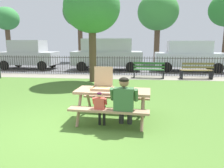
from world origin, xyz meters
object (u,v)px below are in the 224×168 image
at_px(parked_car_center, 107,54).
at_px(far_tree_left, 6,20).
at_px(pizza_box_open, 102,85).
at_px(park_bench_right, 197,71).
at_px(picnic_table_foreground, 113,97).
at_px(far_tree_center, 158,12).
at_px(adult_at_table, 124,100).
at_px(park_bench_center, 149,70).
at_px(child_at_table, 100,106).
at_px(tree_midground_left, 92,8).
at_px(parked_car_left, 29,54).
at_px(parked_car_right, 189,56).
at_px(far_tree_midleft, 80,12).

distance_m(parked_car_center, far_tree_left, 12.51).
distance_m(pizza_box_open, park_bench_right, 7.39).
bearing_deg(picnic_table_foreground, park_bench_right, 59.78).
xyz_separation_m(far_tree_left, far_tree_center, (14.40, -0.00, 0.50)).
xyz_separation_m(adult_at_table, park_bench_center, (0.95, 6.86, -0.24)).
distance_m(picnic_table_foreground, far_tree_left, 19.72).
xyz_separation_m(child_at_table, park_bench_center, (1.48, 6.85, -0.09)).
relative_size(adult_at_table, far_tree_center, 0.19).
relative_size(picnic_table_foreground, tree_midground_left, 0.41).
height_order(parked_car_left, parked_car_right, parked_car_left).
bearing_deg(park_bench_right, adult_at_table, -116.29).
distance_m(tree_midground_left, parked_car_center, 4.80).
height_order(parked_car_right, far_tree_midleft, far_tree_midleft).
distance_m(adult_at_table, far_tree_center, 16.46).
xyz_separation_m(pizza_box_open, far_tree_midleft, (-4.40, 15.23, 3.63)).
relative_size(park_bench_center, park_bench_right, 1.00).
distance_m(parked_car_center, parked_car_right, 5.34).
relative_size(picnic_table_foreground, far_tree_center, 0.31).
xyz_separation_m(park_bench_right, parked_car_center, (-5.03, 2.97, 0.68)).
xyz_separation_m(picnic_table_foreground, far_tree_midleft, (-4.68, 15.35, 3.91)).
relative_size(park_bench_right, parked_car_center, 0.35).
bearing_deg(parked_car_left, far_tree_midleft, 70.26).
height_order(park_bench_center, parked_car_left, parked_car_left).
xyz_separation_m(picnic_table_foreground, tree_midground_left, (-1.49, 5.11, 2.81)).
bearing_deg(far_tree_midleft, far_tree_center, -0.00).
height_order(tree_midground_left, far_tree_left, far_tree_left).
bearing_deg(child_at_table, adult_at_table, -0.81).
xyz_separation_m(child_at_table, tree_midground_left, (-1.26, 5.62, 2.90)).
xyz_separation_m(picnic_table_foreground, parked_car_right, (4.00, 9.31, 0.41)).
bearing_deg(child_at_table, parked_car_center, 96.42).
bearing_deg(parked_car_left, far_tree_center, 32.96).
distance_m(park_bench_right, tree_midground_left, 6.11).
xyz_separation_m(pizza_box_open, park_bench_center, (1.53, 6.22, -0.45)).
bearing_deg(far_tree_midleft, pizza_box_open, -73.88).
height_order(pizza_box_open, far_tree_center, far_tree_center).
distance_m(park_bench_center, parked_car_right, 4.09).
distance_m(child_at_table, far_tree_center, 16.56).
distance_m(parked_car_center, far_tree_center, 7.88).
relative_size(far_tree_left, far_tree_center, 0.84).
xyz_separation_m(pizza_box_open, child_at_table, (0.04, -0.63, -0.36)).
bearing_deg(far_tree_left, adult_at_table, -52.39).
bearing_deg(tree_midground_left, picnic_table_foreground, -73.71).
relative_size(adult_at_table, parked_car_left, 0.30).
relative_size(pizza_box_open, parked_car_left, 0.14).
bearing_deg(park_bench_right, tree_midground_left, -166.65).
relative_size(picnic_table_foreground, park_bench_right, 1.17).
bearing_deg(park_bench_center, park_bench_right, 0.00).
distance_m(far_tree_midleft, far_tree_center, 7.15).
xyz_separation_m(adult_at_table, park_bench_right, (3.39, 6.86, -0.24)).
bearing_deg(pizza_box_open, far_tree_left, 127.40).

